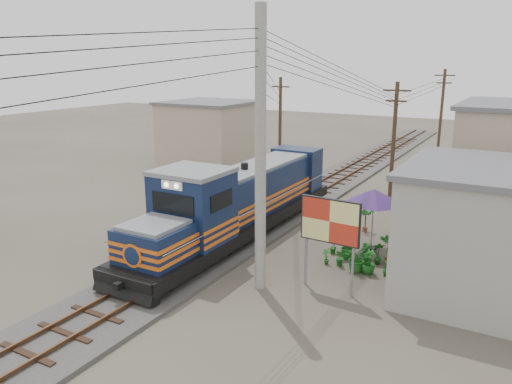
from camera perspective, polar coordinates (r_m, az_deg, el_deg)
The scene contains 14 objects.
ground at distance 21.06m, azimuth -7.31°, elevation -8.18°, with size 120.00×120.00×0.00m, color #473F35.
ballast at distance 29.18m, azimuth 4.42°, elevation -1.34°, with size 3.60×70.00×0.16m, color #595651.
track at distance 29.13m, azimuth 4.42°, elevation -1.00°, with size 1.15×70.00×0.12m.
locomotive at distance 23.41m, azimuth -2.01°, elevation -1.30°, with size 2.85×15.51×3.84m.
utility_pole_main at distance 17.36m, azimuth 0.52°, elevation 4.24°, with size 0.40×0.40×10.00m.
wooden_pole_mid at distance 30.66m, azimuth 15.46°, elevation 5.85°, with size 1.60×0.24×7.00m.
wooden_pole_far at distance 44.21m, azimuth 20.40°, elevation 8.40°, with size 1.60×0.24×7.50m.
wooden_pole_left at distance 37.67m, azimuth 2.77°, elevation 7.95°, with size 1.60×0.24×7.00m.
power_lines at distance 26.73m, azimuth 3.05°, elevation 13.48°, with size 9.65×19.00×3.30m.
shophouse_left at distance 38.63m, azimuth -5.29°, elevation 6.48°, with size 6.30×6.30×5.20m.
billboard at distance 17.94m, azimuth 8.46°, elevation -3.58°, with size 2.26×0.26×3.49m.
market_umbrella at distance 22.28m, azimuth 13.34°, elevation -0.49°, with size 3.27×3.27×2.79m.
vendor at distance 23.26m, azimuth 17.72°, elevation -4.31°, with size 0.62×0.40×1.69m, color black.
plant_nursery at distance 21.00m, azimuth 11.62°, elevation -6.98°, with size 3.02×2.10×1.10m.
Camera 1 is at (11.72, -15.45, 8.20)m, focal length 35.00 mm.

